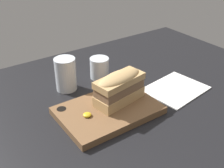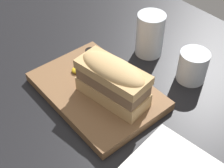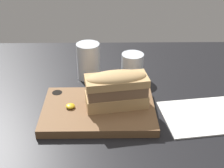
# 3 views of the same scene
# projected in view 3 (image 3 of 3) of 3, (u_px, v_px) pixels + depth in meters

# --- Properties ---
(dining_table) EXTENTS (1.43, 0.96, 0.02)m
(dining_table) POSITION_uv_depth(u_px,v_px,m) (119.00, 107.00, 0.93)
(dining_table) COLOR black
(dining_table) RESTS_ON ground
(serving_board) EXTENTS (0.32, 0.22, 0.02)m
(serving_board) POSITION_uv_depth(u_px,v_px,m) (98.00, 110.00, 0.88)
(serving_board) COLOR brown
(serving_board) RESTS_ON dining_table
(sandwich) EXTENTS (0.18, 0.10, 0.10)m
(sandwich) POSITION_uv_depth(u_px,v_px,m) (117.00, 88.00, 0.86)
(sandwich) COLOR tan
(sandwich) RESTS_ON serving_board
(mustard_dollop) EXTENTS (0.03, 0.03, 0.01)m
(mustard_dollop) POSITION_uv_depth(u_px,v_px,m) (70.00, 106.00, 0.87)
(mustard_dollop) COLOR gold
(mustard_dollop) RESTS_ON serving_board
(water_glass) EXTENTS (0.08, 0.08, 0.12)m
(water_glass) POSITION_uv_depth(u_px,v_px,m) (89.00, 63.00, 1.05)
(water_glass) COLOR silver
(water_glass) RESTS_ON dining_table
(wine_glass) EXTENTS (0.07, 0.07, 0.08)m
(wine_glass) POSITION_uv_depth(u_px,v_px,m) (132.00, 66.00, 1.06)
(wine_glass) COLOR silver
(wine_glass) RESTS_ON dining_table
(napkin) EXTENTS (0.24, 0.20, 0.00)m
(napkin) POSITION_uv_depth(u_px,v_px,m) (202.00, 116.00, 0.88)
(napkin) COLOR white
(napkin) RESTS_ON dining_table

